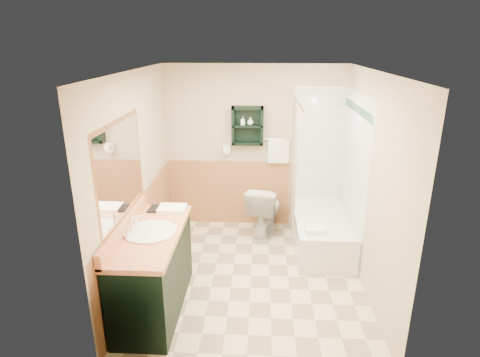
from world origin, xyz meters
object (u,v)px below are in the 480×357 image
(hair_dryer, at_px, (227,149))
(vanity, at_px, (153,271))
(wall_shelf, at_px, (247,126))
(toilet, at_px, (265,210))
(soap_bottle_a, at_px, (243,123))
(vanity_book, at_px, (148,201))
(soap_bottle_b, at_px, (250,122))
(bathtub, at_px, (320,231))

(hair_dryer, bearing_deg, vanity, -105.91)
(wall_shelf, bearing_deg, vanity, -113.46)
(toilet, xyz_separation_m, soap_bottle_a, (-0.33, 0.26, 1.22))
(vanity, distance_m, toilet, 2.14)
(vanity, relative_size, soap_bottle_a, 12.23)
(hair_dryer, bearing_deg, wall_shelf, -4.76)
(vanity_book, relative_size, soap_bottle_a, 1.82)
(vanity_book, bearing_deg, soap_bottle_a, 59.08)
(vanity_book, xyz_separation_m, soap_bottle_b, (1.10, 1.49, 0.62))
(bathtub, bearing_deg, hair_dryer, 154.12)
(vanity, distance_m, soap_bottle_a, 2.50)
(bathtub, height_order, toilet, toilet)
(hair_dryer, xyz_separation_m, bathtub, (1.33, -0.64, -0.96))
(bathtub, relative_size, toilet, 1.98)
(hair_dryer, xyz_separation_m, vanity, (-0.59, -2.09, -0.76))
(vanity, height_order, soap_bottle_a, soap_bottle_a)
(toilet, distance_m, soap_bottle_a, 1.29)
(bathtub, xyz_separation_m, soap_bottle_b, (-0.99, 0.61, 1.37))
(vanity, xyz_separation_m, soap_bottle_b, (0.93, 2.06, 1.16))
(soap_bottle_b, bearing_deg, bathtub, -31.88)
(wall_shelf, relative_size, soap_bottle_b, 5.08)
(bathtub, relative_size, vanity_book, 7.19)
(hair_dryer, xyz_separation_m, soap_bottle_a, (0.24, -0.03, 0.39))
(wall_shelf, height_order, bathtub, wall_shelf)
(wall_shelf, xyz_separation_m, soap_bottle_b, (0.04, -0.01, 0.06))
(vanity, xyz_separation_m, bathtub, (1.92, 1.44, -0.21))
(toilet, height_order, soap_bottle_b, soap_bottle_b)
(hair_dryer, distance_m, soap_bottle_b, 0.53)
(vanity_book, height_order, soap_bottle_b, soap_bottle_b)
(soap_bottle_a, height_order, soap_bottle_b, soap_bottle_b)
(bathtub, bearing_deg, soap_bottle_a, 150.64)
(vanity, height_order, bathtub, vanity)
(wall_shelf, distance_m, soap_bottle_b, 0.07)
(wall_shelf, height_order, soap_bottle_b, wall_shelf)
(soap_bottle_b, bearing_deg, soap_bottle_a, 180.00)
(bathtub, bearing_deg, wall_shelf, 148.92)
(soap_bottle_a, bearing_deg, soap_bottle_b, 0.00)
(hair_dryer, xyz_separation_m, toilet, (0.57, -0.29, -0.83))
(wall_shelf, xyz_separation_m, toilet, (0.27, -0.26, -1.18))
(bathtub, height_order, vanity_book, vanity_book)
(vanity, bearing_deg, hair_dryer, 74.09)
(vanity, bearing_deg, vanity_book, 106.27)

